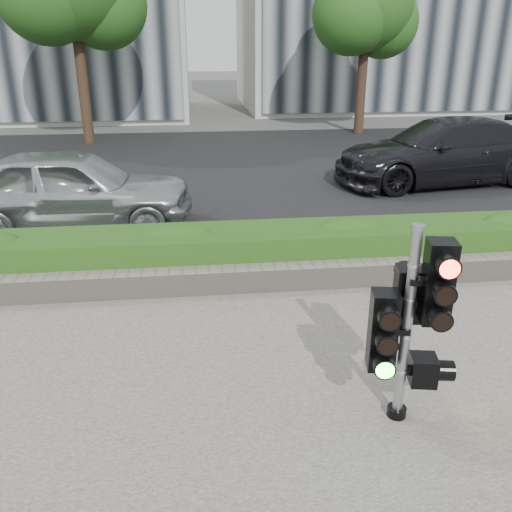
# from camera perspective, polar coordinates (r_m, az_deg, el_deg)

# --- Properties ---
(ground) EXTENTS (120.00, 120.00, 0.00)m
(ground) POSITION_cam_1_polar(r_m,az_deg,el_deg) (6.26, 2.76, -11.05)
(ground) COLOR #51514C
(ground) RESTS_ON ground
(road) EXTENTS (60.00, 13.00, 0.02)m
(road) POSITION_cam_1_polar(r_m,az_deg,el_deg) (15.58, -3.20, 9.26)
(road) COLOR black
(road) RESTS_ON ground
(curb) EXTENTS (60.00, 0.25, 0.12)m
(curb) POSITION_cam_1_polar(r_m,az_deg,el_deg) (9.02, -0.43, 0.13)
(curb) COLOR gray
(curb) RESTS_ON ground
(stone_wall) EXTENTS (12.00, 0.32, 0.34)m
(stone_wall) POSITION_cam_1_polar(r_m,az_deg,el_deg) (7.83, 0.56, -2.29)
(stone_wall) COLOR gray
(stone_wall) RESTS_ON sidewalk
(hedge) EXTENTS (12.00, 1.00, 0.68)m
(hedge) POSITION_cam_1_polar(r_m,az_deg,el_deg) (8.35, 0.01, 0.59)
(hedge) COLOR #44892A
(hedge) RESTS_ON sidewalk
(tree_right) EXTENTS (4.10, 3.58, 6.53)m
(tree_right) POSITION_cam_1_polar(r_m,az_deg,el_deg) (21.72, 11.50, 24.32)
(tree_right) COLOR black
(tree_right) RESTS_ON ground
(traffic_signal) EXTENTS (0.70, 0.55, 1.94)m
(traffic_signal) POSITION_cam_1_polar(r_m,az_deg,el_deg) (5.07, 15.92, -6.05)
(traffic_signal) COLOR black
(traffic_signal) RESTS_ON sidewalk
(car_silver) EXTENTS (4.51, 1.91, 1.52)m
(car_silver) POSITION_cam_1_polar(r_m,az_deg,el_deg) (10.84, -18.78, 6.71)
(car_silver) COLOR #AEB1B5
(car_silver) RESTS_ON road
(car_dark) EXTENTS (5.69, 2.90, 1.58)m
(car_dark) POSITION_cam_1_polar(r_m,az_deg,el_deg) (14.48, 19.04, 10.39)
(car_dark) COLOR black
(car_dark) RESTS_ON road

